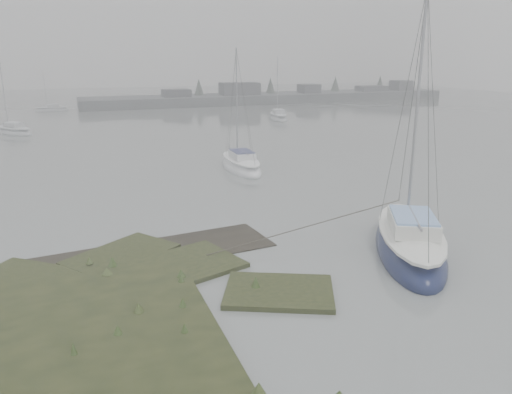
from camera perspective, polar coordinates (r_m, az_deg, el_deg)
name	(u,v)px	position (r m, az deg, el deg)	size (l,w,h in m)	color
ground	(137,144)	(45.06, -13.43, 5.94)	(160.00, 160.00, 0.00)	slate
far_shoreline	(278,97)	(82.82, 2.50, 11.37)	(60.00, 8.00, 4.15)	#4C4F51
sailboat_main	(409,244)	(20.65, 17.13, -5.20)	(5.86, 7.92, 10.79)	#0F1639
sailboat_white	(241,166)	(33.93, -1.73, 3.61)	(2.09, 6.13, 8.61)	white
sailboat_far_a	(13,132)	(54.79, -25.99, 6.74)	(4.63, 5.26, 7.48)	#B3B9BE
sailboat_far_b	(278,117)	(60.62, 2.57, 9.08)	(2.94, 5.87, 7.93)	#AFB4B9
sailboat_far_c	(52,110)	(74.85, -22.28, 9.21)	(4.43, 1.53, 6.22)	#B8BEC3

